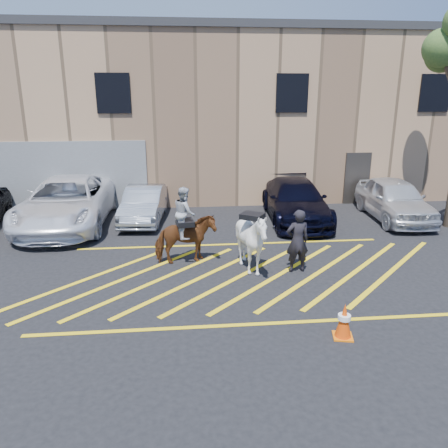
{
  "coord_description": "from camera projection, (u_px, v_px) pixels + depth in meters",
  "views": [
    {
      "loc": [
        -1.48,
        -10.82,
        4.68
      ],
      "look_at": [
        -0.39,
        0.2,
        1.3
      ],
      "focal_mm": 35.0,
      "sensor_mm": 36.0,
      "label": 1
    }
  ],
  "objects": [
    {
      "name": "ground",
      "position": [
        239.0,
        272.0,
        11.8
      ],
      "size": [
        90.0,
        90.0,
        0.0
      ],
      "primitive_type": "plane",
      "color": "black",
      "rests_on": "ground"
    },
    {
      "name": "car_white_pickup",
      "position": [
        67.0,
        202.0,
        15.66
      ],
      "size": [
        2.84,
        6.15,
        1.71
      ],
      "primitive_type": "imported",
      "rotation": [
        0.0,
        0.0,
        0.0
      ],
      "color": "white",
      "rests_on": "ground"
    },
    {
      "name": "car_silver_sedan",
      "position": [
        144.0,
        204.0,
        16.29
      ],
      "size": [
        1.67,
        3.97,
        1.28
      ],
      "primitive_type": "imported",
      "rotation": [
        0.0,
        0.0,
        -0.08
      ],
      "color": "#9CA2AB",
      "rests_on": "ground"
    },
    {
      "name": "car_blue_suv",
      "position": [
        295.0,
        201.0,
        16.38
      ],
      "size": [
        2.36,
        5.21,
        1.48
      ],
      "primitive_type": "imported",
      "rotation": [
        0.0,
        0.0,
        -0.06
      ],
      "color": "black",
      "rests_on": "ground"
    },
    {
      "name": "car_white_suv",
      "position": [
        394.0,
        199.0,
        16.47
      ],
      "size": [
        2.1,
        4.64,
        1.54
      ],
      "primitive_type": "imported",
      "rotation": [
        0.0,
        0.0,
        -0.06
      ],
      "color": "silver",
      "rests_on": "ground"
    },
    {
      "name": "handler",
      "position": [
        297.0,
        241.0,
        11.6
      ],
      "size": [
        0.66,
        0.46,
        1.72
      ],
      "primitive_type": "imported",
      "rotation": [
        0.0,
        0.0,
        3.23
      ],
      "color": "black",
      "rests_on": "ground"
    },
    {
      "name": "warehouse",
      "position": [
        209.0,
        112.0,
        22.15
      ],
      "size": [
        32.42,
        10.2,
        7.3
      ],
      "color": "tan",
      "rests_on": "ground"
    },
    {
      "name": "hatching_zone",
      "position": [
        241.0,
        276.0,
        11.51
      ],
      "size": [
        12.6,
        5.12,
        0.01
      ],
      "color": "yellow",
      "rests_on": "ground"
    },
    {
      "name": "mounted_bay",
      "position": [
        185.0,
        233.0,
        12.15
      ],
      "size": [
        1.77,
        1.03,
        2.2
      ],
      "color": "brown",
      "rests_on": "ground"
    },
    {
      "name": "saddled_white",
      "position": [
        252.0,
        241.0,
        11.54
      ],
      "size": [
        2.05,
        2.11,
        1.76
      ],
      "color": "silver",
      "rests_on": "ground"
    },
    {
      "name": "traffic_cone",
      "position": [
        344.0,
        321.0,
        8.56
      ],
      "size": [
        0.45,
        0.45,
        0.73
      ],
      "color": "orange",
      "rests_on": "ground"
    }
  ]
}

